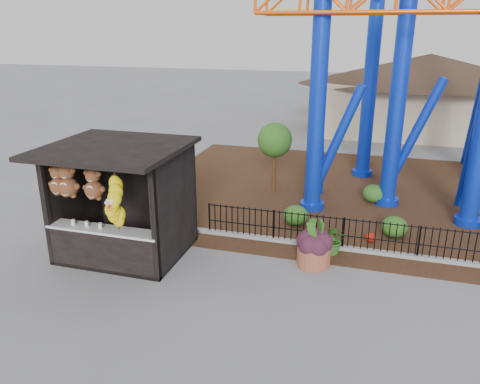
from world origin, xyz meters
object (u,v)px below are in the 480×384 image
(roller_coaster, at_px, (442,12))
(potted_plant, at_px, (334,239))
(prize_booth, at_px, (117,204))
(terracotta_planter, at_px, (314,256))

(roller_coaster, height_order, potted_plant, roller_coaster)
(prize_booth, relative_size, potted_plant, 3.97)
(prize_booth, relative_size, terracotta_planter, 3.98)
(prize_booth, distance_m, roller_coaster, 11.99)
(potted_plant, bearing_deg, terracotta_planter, -105.53)
(terracotta_planter, xyz_separation_m, potted_plant, (0.43, 0.82, 0.17))
(terracotta_planter, relative_size, potted_plant, 1.00)
(roller_coaster, distance_m, potted_plant, 8.55)
(prize_booth, relative_size, roller_coaster, 0.32)
(prize_booth, height_order, terracotta_planter, prize_booth)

